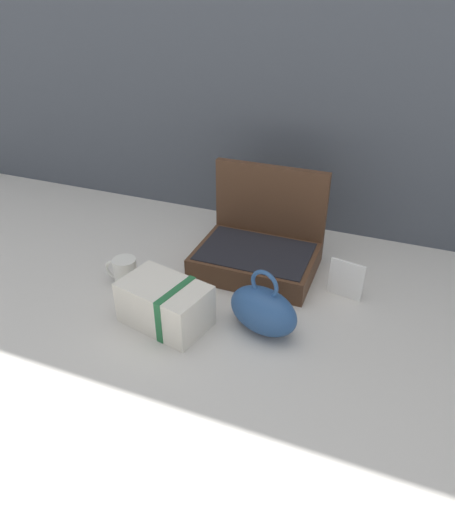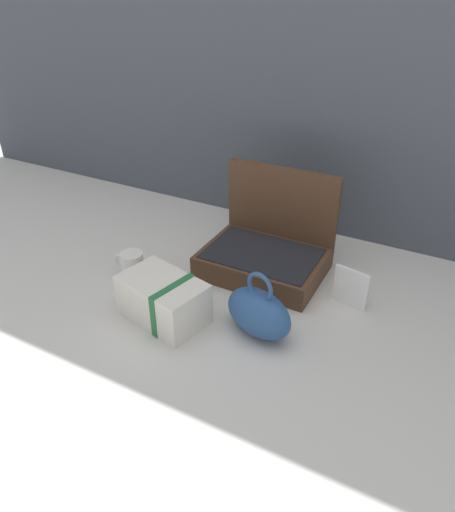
% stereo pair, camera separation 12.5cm
% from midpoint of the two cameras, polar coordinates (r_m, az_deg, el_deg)
% --- Properties ---
extents(ground_plane, '(6.00, 6.00, 0.00)m').
position_cam_midpoint_polar(ground_plane, '(1.37, 2.51, -5.68)').
color(ground_plane, beige).
extents(back_wall, '(3.20, 0.06, 1.40)m').
position_cam_midpoint_polar(back_wall, '(1.64, 13.08, 26.37)').
color(back_wall, '#474C54').
rests_on(back_wall, ground_plane).
extents(open_suitcase, '(0.37, 0.28, 0.31)m').
position_cam_midpoint_polar(open_suitcase, '(1.49, 7.24, 0.71)').
color(open_suitcase, '#4C301E').
rests_on(open_suitcase, ground_plane).
extents(teal_pouch_handbag, '(0.22, 0.16, 0.19)m').
position_cam_midpoint_polar(teal_pouch_handbag, '(1.23, 6.75, -6.94)').
color(teal_pouch_handbag, '#284C7F').
rests_on(teal_pouch_handbag, ground_plane).
extents(cream_toiletry_bag, '(0.26, 0.19, 0.13)m').
position_cam_midpoint_polar(cream_toiletry_bag, '(1.28, -4.91, -5.42)').
color(cream_toiletry_bag, silver).
rests_on(cream_toiletry_bag, ground_plane).
extents(coffee_mug, '(0.11, 0.07, 0.09)m').
position_cam_midpoint_polar(coffee_mug, '(1.46, -9.15, -1.24)').
color(coffee_mug, silver).
rests_on(coffee_mug, ground_plane).
extents(info_card_left, '(0.10, 0.02, 0.12)m').
position_cam_midpoint_polar(info_card_left, '(1.38, 17.23, -3.75)').
color(info_card_left, white).
rests_on(info_card_left, ground_plane).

